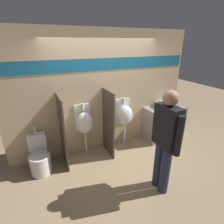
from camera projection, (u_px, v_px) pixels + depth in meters
The scene contains 11 objects.
ground_plane at pixel (115, 158), 3.92m from camera, with size 16.00×16.00×0.00m, color #997F5B.
display_wall at pixel (104, 93), 3.92m from camera, with size 4.26×0.07×2.70m.
sink_counter at pixel (163, 123), 4.62m from camera, with size 1.03×0.53×0.87m.
sink_basin at pixel (163, 105), 4.47m from camera, with size 0.41×0.41×0.26m.
cell_phone at pixel (158, 110), 4.25m from camera, with size 0.07×0.14×0.01m.
divider_near_counter at pixel (63, 132), 3.47m from camera, with size 0.03×0.60×1.50m.
divider_mid at pixel (108, 123), 3.86m from camera, with size 0.03×0.60×1.50m.
urinal_near_counter at pixel (85, 123), 3.78m from camera, with size 0.38×0.30×1.21m.
urinal_far at pixel (125, 115), 4.17m from camera, with size 0.38×0.30×1.21m.
toilet at pixel (40, 158), 3.44m from camera, with size 0.41×0.57×0.88m.
person_in_vest at pixel (165, 139), 2.77m from camera, with size 0.23×0.62×1.78m.
Camera 1 is at (-1.42, -2.93, 2.42)m, focal length 28.00 mm.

